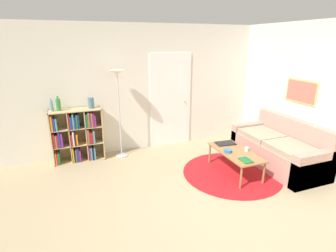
% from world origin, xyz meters
% --- Properties ---
extents(ground_plane, '(14.00, 14.00, 0.00)m').
position_xyz_m(ground_plane, '(0.00, 0.00, 0.00)').
color(ground_plane, tan).
extents(wall_back, '(7.64, 0.11, 2.60)m').
position_xyz_m(wall_back, '(0.02, 2.72, 1.29)').
color(wall_back, silver).
rests_on(wall_back, ground_plane).
extents(wall_right, '(0.08, 5.70, 2.60)m').
position_xyz_m(wall_right, '(2.35, 1.35, 1.30)').
color(wall_right, silver).
rests_on(wall_right, ground_plane).
extents(rug, '(1.74, 1.74, 0.01)m').
position_xyz_m(rug, '(0.90, 0.98, 0.00)').
color(rug, '#B2191E').
rests_on(rug, ground_plane).
extents(bookshelf, '(0.94, 0.34, 1.03)m').
position_xyz_m(bookshelf, '(-1.64, 2.51, 0.52)').
color(bookshelf, tan).
rests_on(bookshelf, ground_plane).
extents(floor_lamp, '(0.29, 0.29, 1.74)m').
position_xyz_m(floor_lamp, '(-0.80, 2.42, 1.48)').
color(floor_lamp, '#B7B7BC').
rests_on(floor_lamp, ground_plane).
extents(couch, '(0.84, 1.80, 0.87)m').
position_xyz_m(couch, '(1.95, 0.98, 0.30)').
color(couch, tan).
rests_on(couch, ground_plane).
extents(coffee_table, '(0.52, 1.08, 0.41)m').
position_xyz_m(coffee_table, '(0.96, 0.99, 0.37)').
color(coffee_table, '#996B42').
rests_on(coffee_table, ground_plane).
extents(laptop, '(0.38, 0.26, 0.02)m').
position_xyz_m(laptop, '(0.99, 1.36, 0.42)').
color(laptop, black).
rests_on(laptop, coffee_table).
extents(bowl, '(0.14, 0.14, 0.05)m').
position_xyz_m(bowl, '(0.81, 1.01, 0.43)').
color(bowl, teal).
rests_on(bowl, coffee_table).
extents(book_stack_on_table, '(0.16, 0.22, 0.03)m').
position_xyz_m(book_stack_on_table, '(0.88, 0.60, 0.42)').
color(book_stack_on_table, orange).
rests_on(book_stack_on_table, coffee_table).
extents(cup, '(0.07, 0.07, 0.08)m').
position_xyz_m(cup, '(1.14, 0.93, 0.44)').
color(cup, white).
rests_on(cup, coffee_table).
extents(bottle_left, '(0.06, 0.06, 0.24)m').
position_xyz_m(bottle_left, '(-2.01, 2.53, 1.13)').
color(bottle_left, '#6B93A3').
rests_on(bottle_left, bookshelf).
extents(bottle_middle, '(0.08, 0.08, 0.27)m').
position_xyz_m(bottle_middle, '(-1.89, 2.53, 1.15)').
color(bottle_middle, '#2D8438').
rests_on(bottle_middle, bookshelf).
extents(vase_on_shelf, '(0.11, 0.11, 0.20)m').
position_xyz_m(vase_on_shelf, '(-1.31, 2.51, 1.14)').
color(vase_on_shelf, slate).
rests_on(vase_on_shelf, bookshelf).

